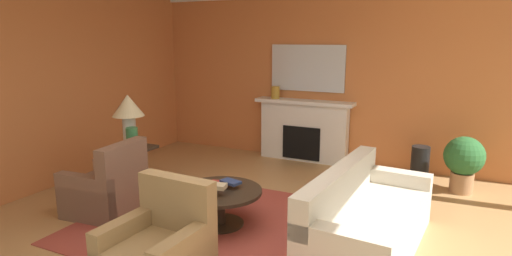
{
  "coord_description": "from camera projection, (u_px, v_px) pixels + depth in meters",
  "views": [
    {
      "loc": [
        1.97,
        -3.86,
        2.21
      ],
      "look_at": [
        -0.45,
        1.17,
        1.0
      ],
      "focal_mm": 29.26,
      "sensor_mm": 36.0,
      "label": 1
    }
  ],
  "objects": [
    {
      "name": "fireplace",
      "position": [
        304.0,
        132.0,
        7.61
      ],
      "size": [
        1.8,
        0.35,
        1.12
      ],
      "color": "white",
      "rests_on": "ground_plane"
    },
    {
      "name": "area_rug",
      "position": [
        221.0,
        224.0,
        5.03
      ],
      "size": [
        3.23,
        2.66,
        0.01
      ],
      "primitive_type": "cube",
      "color": "#993D33",
      "rests_on": "ground_plane"
    },
    {
      "name": "coffee_table",
      "position": [
        220.0,
        199.0,
        4.96
      ],
      "size": [
        1.0,
        1.0,
        0.45
      ],
      "color": "#2D2319",
      "rests_on": "ground_plane"
    },
    {
      "name": "side_table",
      "position": [
        132.0,
        168.0,
        5.94
      ],
      "size": [
        0.56,
        0.56,
        0.7
      ],
      "color": "#2D2319",
      "rests_on": "ground_plane"
    },
    {
      "name": "mantel_mirror",
      "position": [
        307.0,
        68.0,
        7.47
      ],
      "size": [
        1.37,
        0.04,
        0.83
      ],
      "primitive_type": "cube",
      "color": "silver"
    },
    {
      "name": "sofa",
      "position": [
        365.0,
        222.0,
        4.42
      ],
      "size": [
        1.09,
        2.17,
        0.85
      ],
      "color": "beige",
      "rests_on": "ground_plane"
    },
    {
      "name": "vase_tall_corner",
      "position": [
        420.0,
        164.0,
        6.53
      ],
      "size": [
        0.28,
        0.28,
        0.56
      ],
      "primitive_type": "cylinder",
      "color": "black",
      "rests_on": "ground_plane"
    },
    {
      "name": "book_small_novel",
      "position": [
        217.0,
        186.0,
        4.74
      ],
      "size": [
        0.23,
        0.18,
        0.05
      ],
      "primitive_type": "cube",
      "rotation": [
        0.0,
        0.0,
        0.19
      ],
      "color": "tan",
      "rests_on": "coffee_table"
    },
    {
      "name": "table_lamp",
      "position": [
        128.0,
        111.0,
        5.77
      ],
      "size": [
        0.44,
        0.44,
        0.75
      ],
      "color": "beige",
      "rests_on": "side_table"
    },
    {
      "name": "wall_window",
      "position": [
        46.0,
        85.0,
        6.11
      ],
      "size": [
        0.12,
        7.31,
        3.06
      ],
      "primitive_type": "cube",
      "color": "#CC723D",
      "rests_on": "ground_plane"
    },
    {
      "name": "book_art_folio",
      "position": [
        231.0,
        182.0,
        5.0
      ],
      "size": [
        0.27,
        0.2,
        0.03
      ],
      "primitive_type": "cube",
      "rotation": [
        0.0,
        0.0,
        -0.26
      ],
      "color": "navy",
      "rests_on": "coffee_table"
    },
    {
      "name": "vase_mantel_left",
      "position": [
        275.0,
        92.0,
        7.65
      ],
      "size": [
        0.15,
        0.15,
        0.23
      ],
      "primitive_type": "cylinder",
      "color": "#B7892D",
      "rests_on": "fireplace"
    },
    {
      "name": "armchair_facing_fireplace",
      "position": [
        159.0,
        253.0,
        3.76
      ],
      "size": [
        0.84,
        0.84,
        0.95
      ],
      "color": "#9E7A4C",
      "rests_on": "ground_plane"
    },
    {
      "name": "book_red_cover",
      "position": [
        218.0,
        184.0,
        5.04
      ],
      "size": [
        0.24,
        0.22,
        0.05
      ],
      "primitive_type": "cube",
      "rotation": [
        0.0,
        0.0,
        0.26
      ],
      "color": "maroon",
      "rests_on": "coffee_table"
    },
    {
      "name": "vase_on_side_table",
      "position": [
        132.0,
        139.0,
        5.67
      ],
      "size": [
        0.16,
        0.16,
        0.32
      ],
      "primitive_type": "cylinder",
      "color": "#33703D",
      "rests_on": "side_table"
    },
    {
      "name": "wall_fireplace",
      "position": [
        334.0,
        77.0,
        7.39
      ],
      "size": [
        7.4,
        0.12,
        3.06
      ],
      "primitive_type": "cube",
      "color": "#CC723D",
      "rests_on": "ground_plane"
    },
    {
      "name": "armchair_near_window",
      "position": [
        107.0,
        190.0,
        5.32
      ],
      "size": [
        0.86,
        0.86,
        0.95
      ],
      "color": "brown",
      "rests_on": "ground_plane"
    },
    {
      "name": "ground_plane",
      "position": [
        247.0,
        238.0,
        4.7
      ],
      "size": [
        8.83,
        8.83,
        0.0
      ],
      "primitive_type": "plane",
      "color": "tan"
    },
    {
      "name": "potted_plant",
      "position": [
        464.0,
        160.0,
        6.0
      ],
      "size": [
        0.56,
        0.56,
        0.83
      ],
      "color": "#A8754C",
      "rests_on": "ground_plane"
    }
  ]
}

